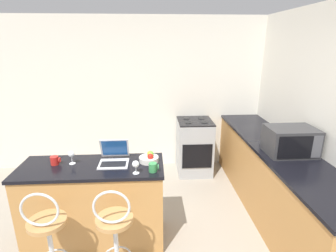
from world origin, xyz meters
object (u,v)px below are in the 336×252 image
at_px(mug_red, 55,160).
at_px(bar_stool_near, 49,240).
at_px(bar_stool_far, 115,237).
at_px(mug_green, 153,167).
at_px(microwave, 290,141).
at_px(wine_glass_tall, 71,155).
at_px(stove_range, 194,147).
at_px(wine_glass_short, 136,165).
at_px(laptop, 114,157).
at_px(fruit_bowl, 149,158).

bearing_deg(mug_red, bar_stool_near, -81.39).
relative_size(bar_stool_far, mug_green, 9.93).
height_order(microwave, mug_green, microwave).
bearing_deg(wine_glass_tall, stove_range, 44.30).
xyz_separation_m(bar_stool_far, wine_glass_short, (0.19, 0.35, 0.56)).
height_order(stove_range, wine_glass_tall, wine_glass_tall).
distance_m(wine_glass_short, mug_red, 0.91).
bearing_deg(laptop, stove_range, 53.28).
bearing_deg(laptop, wine_glass_short, -48.08).
xyz_separation_m(stove_range, mug_red, (-1.75, -1.54, 0.51)).
bearing_deg(microwave, wine_glass_tall, -177.13).
xyz_separation_m(microwave, wine_glass_tall, (-2.45, -0.12, -0.05)).
bearing_deg(wine_glass_tall, laptop, 2.54).
relative_size(laptop, wine_glass_tall, 2.13).
xyz_separation_m(bar_stool_near, wine_glass_tall, (0.08, 0.61, 0.57)).
height_order(bar_stool_near, bar_stool_far, same).
relative_size(stove_range, fruit_bowl, 4.48).
distance_m(fruit_bowl, wine_glass_tall, 0.83).
height_order(laptop, wine_glass_short, laptop).
height_order(bar_stool_near, wine_glass_tall, wine_glass_tall).
distance_m(stove_range, mug_red, 2.39).
bearing_deg(bar_stool_near, wine_glass_tall, 82.09).
xyz_separation_m(stove_range, fruit_bowl, (-0.75, -1.53, 0.51)).
bearing_deg(stove_range, laptop, -126.72).
bearing_deg(mug_green, wine_glass_short, -170.83).
relative_size(bar_stool_far, stove_range, 1.07).
xyz_separation_m(bar_stool_far, mug_green, (0.36, 0.38, 0.51)).
height_order(wine_glass_short, mug_green, wine_glass_short).
height_order(bar_stool_far, mug_green, mug_green).
xyz_separation_m(microwave, wine_glass_short, (-1.76, -0.38, -0.06)).
relative_size(wine_glass_short, mug_green, 1.34).
bearing_deg(bar_stool_near, laptop, 49.97).
distance_m(laptop, mug_green, 0.49).
xyz_separation_m(laptop, microwave, (2.00, 0.10, 0.10)).
bearing_deg(stove_range, mug_red, -138.65).
relative_size(bar_stool_near, laptop, 3.23).
height_order(laptop, mug_red, laptop).
bearing_deg(wine_glass_short, laptop, 131.92).
bearing_deg(stove_range, microwave, -58.31).
bearing_deg(microwave, mug_green, -167.46).
xyz_separation_m(laptop, wine_glass_short, (0.25, -0.28, 0.03)).
xyz_separation_m(bar_stool_near, mug_red, (-0.09, 0.60, 0.51)).
relative_size(wine_glass_tall, mug_green, 1.44).
distance_m(bar_stool_near, microwave, 2.71).
bearing_deg(mug_green, microwave, 12.54).
bearing_deg(mug_green, laptop, 149.27).
bearing_deg(wine_glass_short, stove_range, 63.81).
relative_size(laptop, wine_glass_short, 2.29).
distance_m(wine_glass_short, wine_glass_tall, 0.74).
xyz_separation_m(stove_range, mug_green, (-0.71, -1.77, 0.51)).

